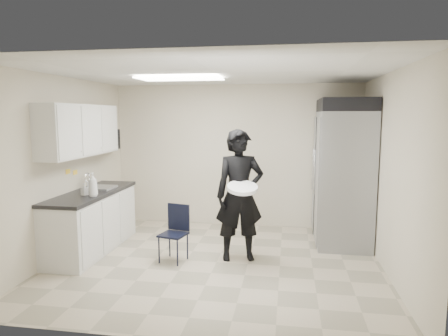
% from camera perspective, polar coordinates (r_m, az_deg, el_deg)
% --- Properties ---
extents(floor, '(4.50, 4.50, 0.00)m').
position_cam_1_polar(floor, '(5.74, -1.07, -13.31)').
color(floor, '#B0A28A').
rests_on(floor, ground).
extents(ceiling, '(4.50, 4.50, 0.00)m').
position_cam_1_polar(ceiling, '(5.39, -1.14, 13.46)').
color(ceiling, silver).
rests_on(ceiling, back_wall).
extents(back_wall, '(4.50, 0.00, 4.50)m').
position_cam_1_polar(back_wall, '(7.38, 1.68, 1.77)').
color(back_wall, beige).
rests_on(back_wall, floor).
extents(left_wall, '(0.00, 4.00, 4.00)m').
position_cam_1_polar(left_wall, '(6.22, -21.94, 0.13)').
color(left_wall, beige).
rests_on(left_wall, floor).
extents(right_wall, '(0.00, 4.00, 4.00)m').
position_cam_1_polar(right_wall, '(5.48, 22.70, -0.85)').
color(right_wall, beige).
rests_on(right_wall, floor).
extents(ceiling_panel, '(1.20, 0.60, 0.02)m').
position_cam_1_polar(ceiling_panel, '(5.91, -6.30, 12.61)').
color(ceiling_panel, white).
rests_on(ceiling_panel, ceiling).
extents(lower_counter, '(0.60, 1.90, 0.86)m').
position_cam_1_polar(lower_counter, '(6.41, -18.31, -7.42)').
color(lower_counter, silver).
rests_on(lower_counter, floor).
extents(countertop, '(0.64, 1.95, 0.05)m').
position_cam_1_polar(countertop, '(6.31, -18.48, -3.43)').
color(countertop, black).
rests_on(countertop, lower_counter).
extents(sink, '(0.42, 0.40, 0.14)m').
position_cam_1_polar(sink, '(6.52, -17.30, -3.16)').
color(sink, gray).
rests_on(sink, countertop).
extents(faucet, '(0.02, 0.02, 0.24)m').
position_cam_1_polar(faucet, '(6.59, -18.91, -1.80)').
color(faucet, silver).
rests_on(faucet, countertop).
extents(upper_cabinets, '(0.35, 1.80, 0.75)m').
position_cam_1_polar(upper_cabinets, '(6.27, -19.86, 5.10)').
color(upper_cabinets, silver).
rests_on(upper_cabinets, left_wall).
extents(towel_dispenser, '(0.22, 0.30, 0.35)m').
position_cam_1_polar(towel_dispenser, '(7.33, -15.88, 3.95)').
color(towel_dispenser, black).
rests_on(towel_dispenser, left_wall).
extents(notice_sticker_left, '(0.00, 0.12, 0.07)m').
position_cam_1_polar(notice_sticker_left, '(6.32, -21.39, -0.47)').
color(notice_sticker_left, yellow).
rests_on(notice_sticker_left, left_wall).
extents(notice_sticker_right, '(0.00, 0.12, 0.07)m').
position_cam_1_polar(notice_sticker_right, '(6.49, -20.48, -0.58)').
color(notice_sticker_right, yellow).
rests_on(notice_sticker_right, left_wall).
extents(commercial_fridge, '(0.80, 1.35, 2.10)m').
position_cam_1_polar(commercial_fridge, '(6.69, 16.57, -1.32)').
color(commercial_fridge, gray).
rests_on(commercial_fridge, floor).
extents(fridge_compressor, '(0.80, 1.35, 0.20)m').
position_cam_1_polar(fridge_compressor, '(6.61, 16.95, 8.58)').
color(fridge_compressor, black).
rests_on(fridge_compressor, commercial_fridge).
extents(folding_chair, '(0.41, 0.41, 0.77)m').
position_cam_1_polar(folding_chair, '(5.70, -7.27, -9.43)').
color(folding_chair, black).
rests_on(folding_chair, floor).
extents(man_tuxedo, '(0.78, 0.62, 1.85)m').
position_cam_1_polar(man_tuxedo, '(5.62, 2.24, -3.92)').
color(man_tuxedo, black).
rests_on(man_tuxedo, floor).
extents(bucket_lid, '(0.51, 0.51, 0.05)m').
position_cam_1_polar(bucket_lid, '(5.35, 2.65, -2.83)').
color(bucket_lid, white).
rests_on(bucket_lid, man_tuxedo).
extents(soap_bottle_a, '(0.15, 0.15, 0.34)m').
position_cam_1_polar(soap_bottle_a, '(5.90, -18.24, -2.25)').
color(soap_bottle_a, silver).
rests_on(soap_bottle_a, countertop).
extents(soap_bottle_b, '(0.10, 0.10, 0.17)m').
position_cam_1_polar(soap_bottle_b, '(6.04, -19.30, -2.89)').
color(soap_bottle_b, silver).
rests_on(soap_bottle_b, countertop).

